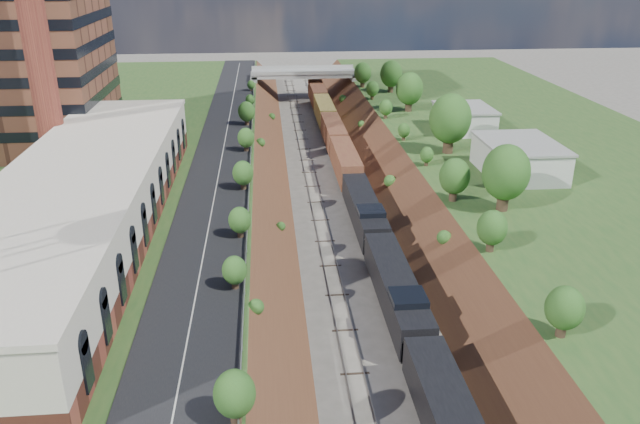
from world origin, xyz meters
TOP-DOWN VIEW (x-y plane):
  - platform_left at (-33.00, 60.00)m, footprint 44.00×180.00m
  - platform_right at (33.00, 60.00)m, footprint 44.00×180.00m
  - embankment_left at (-11.00, 60.00)m, footprint 10.00×180.00m
  - embankment_right at (11.00, 60.00)m, footprint 10.00×180.00m
  - rail_left_track at (-2.60, 60.00)m, footprint 1.58×180.00m
  - rail_right_track at (2.60, 60.00)m, footprint 1.58×180.00m
  - road at (-15.50, 60.00)m, footprint 8.00×180.00m
  - guardrail at (-11.40, 59.80)m, footprint 0.10×171.00m
  - commercial_building at (-28.00, 38.00)m, footprint 14.30×62.30m
  - smokestack at (-36.00, 56.00)m, footprint 3.20×3.20m
  - overpass at (0.00, 122.00)m, footprint 24.50×8.30m
  - white_building_near at (23.50, 52.00)m, footprint 9.00×12.00m
  - white_building_far at (23.00, 74.00)m, footprint 8.00×10.00m
  - tree_right_large at (17.00, 40.00)m, footprint 5.25×5.25m
  - tree_left_crest at (-11.80, 20.00)m, footprint 2.45×2.45m
  - freight_train at (2.60, 63.68)m, footprint 3.12×125.48m

SIDE VIEW (x-z plane):
  - embankment_left at x=-11.00m, z-range -5.00..5.00m
  - embankment_right at x=11.00m, z-range -5.00..5.00m
  - rail_left_track at x=-2.60m, z-range 0.00..0.18m
  - rail_right_track at x=2.60m, z-range 0.00..0.18m
  - platform_left at x=-33.00m, z-range 0.00..5.00m
  - platform_right at x=33.00m, z-range 0.00..5.00m
  - freight_train at x=2.60m, z-range 0.30..4.94m
  - overpass at x=0.00m, z-range 1.22..8.62m
  - road at x=-15.50m, z-range 5.00..5.10m
  - guardrail at x=-11.40m, z-range 5.20..5.90m
  - white_building_far at x=23.00m, z-range 5.00..8.60m
  - white_building_near at x=23.50m, z-range 5.00..9.00m
  - tree_left_crest at x=-11.80m, z-range 5.26..8.82m
  - commercial_building at x=-28.00m, z-range 5.01..12.01m
  - tree_right_large at x=17.00m, z-range 5.58..13.19m
  - smokestack at x=-36.00m, z-range 5.00..45.00m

